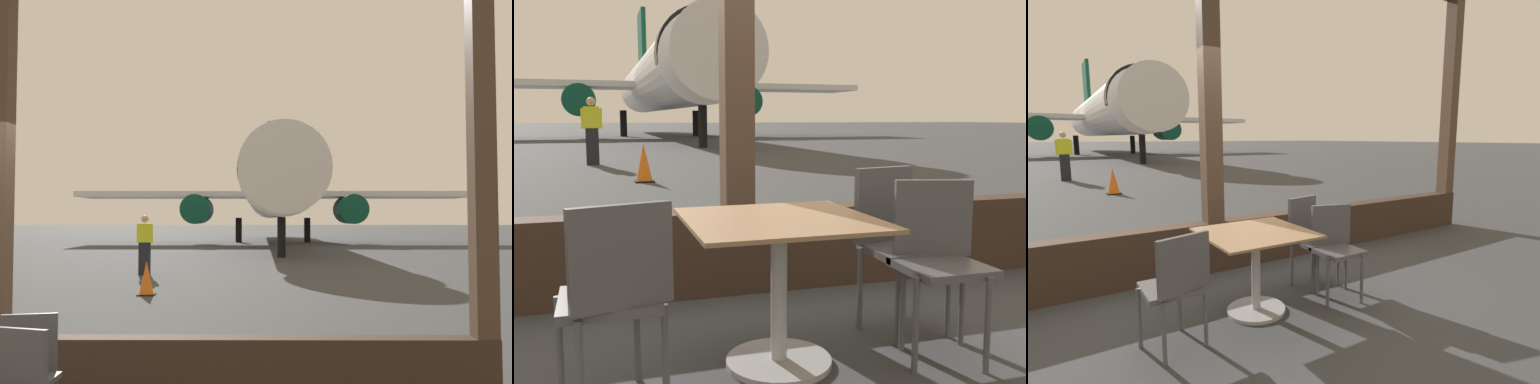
% 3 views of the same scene
% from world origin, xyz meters
% --- Properties ---
extents(ground_plane, '(220.00, 220.00, 0.00)m').
position_xyz_m(ground_plane, '(0.00, 40.00, 0.00)').
color(ground_plane, '#383A3D').
extents(window_frame, '(8.94, 0.24, 4.04)m').
position_xyz_m(window_frame, '(0.00, 0.00, 1.47)').
color(window_frame, '#38281E').
rests_on(window_frame, ground).
extents(dining_table, '(0.88, 0.88, 0.73)m').
position_xyz_m(dining_table, '(-0.10, -1.22, 0.46)').
color(dining_table, '#8C6B4C').
rests_on(dining_table, ground).
extents(cafe_chair_window_left, '(0.47, 0.47, 0.88)m').
position_xyz_m(cafe_chair_window_left, '(-0.87, -1.47, 0.53)').
color(cafe_chair_window_left, '#4C4C51').
rests_on(cafe_chair_window_left, ground).
extents(cafe_chair_window_right, '(0.47, 0.47, 0.89)m').
position_xyz_m(cafe_chair_window_right, '(0.72, -1.32, 0.54)').
color(cafe_chair_window_right, '#4C4C51').
rests_on(cafe_chair_window_right, ground).
extents(cafe_chair_aisle_left, '(0.46, 0.46, 0.93)m').
position_xyz_m(cafe_chair_aisle_left, '(0.67, -0.96, 0.56)').
color(cafe_chair_aisle_left, '#4C4C51').
rests_on(cafe_chair_aisle_left, ground).
extents(airplane, '(26.05, 34.13, 10.41)m').
position_xyz_m(airplane, '(3.29, 32.37, 3.55)').
color(airplane, silver).
rests_on(airplane, ground).
extents(ground_crew_worker, '(0.52, 0.30, 1.74)m').
position_xyz_m(ground_crew_worker, '(-1.00, 11.46, 0.90)').
color(ground_crew_worker, black).
rests_on(ground_crew_worker, ground).
extents(traffic_cone, '(0.36, 0.36, 0.73)m').
position_xyz_m(traffic_cone, '(-0.06, 7.07, 0.35)').
color(traffic_cone, orange).
rests_on(traffic_cone, ground).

